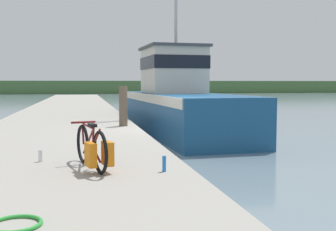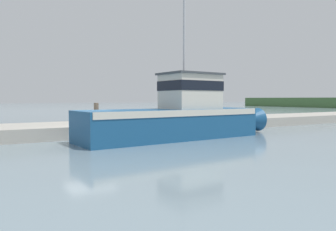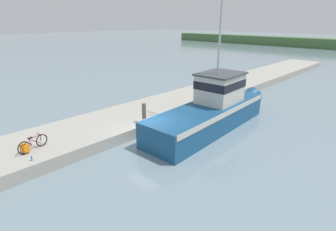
{
  "view_description": "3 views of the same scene",
  "coord_description": "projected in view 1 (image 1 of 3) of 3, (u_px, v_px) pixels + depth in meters",
  "views": [
    {
      "loc": [
        -2.81,
        -13.17,
        2.19
      ],
      "look_at": [
        -0.26,
        -0.64,
        1.19
      ],
      "focal_mm": 45.0,
      "sensor_mm": 36.0,
      "label": 1
    },
    {
      "loc": [
        17.37,
        -5.63,
        2.34
      ],
      "look_at": [
        0.18,
        4.94,
        1.29
      ],
      "focal_mm": 35.0,
      "sensor_mm": 36.0,
      "label": 2
    },
    {
      "loc": [
        11.46,
        -10.06,
        7.38
      ],
      "look_at": [
        -0.95,
        2.74,
        0.88
      ],
      "focal_mm": 28.0,
      "sensor_mm": 36.0,
      "label": 3
    }
  ],
  "objects": [
    {
      "name": "fishing_boat_main",
      "position": [
        177.0,
        101.0,
        18.74
      ],
      "size": [
        3.65,
        13.07,
        10.97
      ],
      "rotation": [
        0.0,
        0.0,
        0.05
      ],
      "color": "navy",
      "rests_on": "ground_plane"
    },
    {
      "name": "water_bottle_by_bike",
      "position": [
        164.0,
        164.0,
        6.87
      ],
      "size": [
        0.06,
        0.06,
        0.26
      ],
      "primitive_type": "cylinder",
      "color": "blue",
      "rests_on": "dock_pier"
    },
    {
      "name": "ground_plane",
      "position": [
        172.0,
        151.0,
        13.6
      ],
      "size": [
        320.0,
        320.0,
        0.0
      ],
      "primitive_type": "plane",
      "color": "gray"
    },
    {
      "name": "hose_coil",
      "position": [
        15.0,
        224.0,
        4.26
      ],
      "size": [
        0.54,
        0.54,
        0.04
      ],
      "primitive_type": "torus",
      "color": "green",
      "rests_on": "dock_pier"
    },
    {
      "name": "far_shoreline",
      "position": [
        236.0,
        87.0,
        91.6
      ],
      "size": [
        180.0,
        5.0,
        2.61
      ],
      "primitive_type": "cube",
      "color": "#426638",
      "rests_on": "ground_plane"
    },
    {
      "name": "water_bottle_on_curb",
      "position": [
        40.0,
        156.0,
        7.73
      ],
      "size": [
        0.07,
        0.07,
        0.22
      ],
      "primitive_type": "cylinder",
      "color": "silver",
      "rests_on": "dock_pier"
    },
    {
      "name": "dock_pier",
      "position": [
        60.0,
        142.0,
        12.87
      ],
      "size": [
        5.0,
        80.0,
        0.74
      ],
      "primitive_type": "cube",
      "color": "#A39E93",
      "rests_on": "ground_plane"
    },
    {
      "name": "mooring_post",
      "position": [
        123.0,
        106.0,
        14.11
      ],
      "size": [
        0.28,
        0.28,
        1.35
      ],
      "primitive_type": "cylinder",
      "color": "brown",
      "rests_on": "dock_pier"
    },
    {
      "name": "bicycle_touring",
      "position": [
        93.0,
        149.0,
        7.0
      ],
      "size": [
        0.69,
        1.72,
        0.77
      ],
      "rotation": [
        0.0,
        0.0,
        0.26
      ],
      "color": "black",
      "rests_on": "dock_pier"
    }
  ]
}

